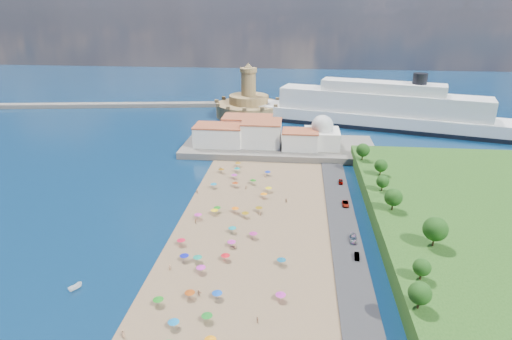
# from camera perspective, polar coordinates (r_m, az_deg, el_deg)

# --- Properties ---
(ground) EXTENTS (700.00, 700.00, 0.00)m
(ground) POSITION_cam_1_polar(r_m,az_deg,el_deg) (138.77, -2.70, -6.75)
(ground) COLOR #071938
(ground) RESTS_ON ground
(terrace) EXTENTS (90.00, 36.00, 3.00)m
(terrace) POSITION_cam_1_polar(r_m,az_deg,el_deg) (204.47, 3.03, 3.09)
(terrace) COLOR #59544C
(terrace) RESTS_ON ground
(jetty) EXTENTS (18.00, 70.00, 2.40)m
(jetty) POSITION_cam_1_polar(r_m,az_deg,el_deg) (239.85, -1.82, 5.77)
(jetty) COLOR #59544C
(jetty) RESTS_ON ground
(breakwater) EXTENTS (199.03, 34.77, 2.60)m
(breakwater) POSITION_cam_1_polar(r_m,az_deg,el_deg) (309.50, -19.17, 8.17)
(breakwater) COLOR #59544C
(breakwater) RESTS_ON ground
(waterfront_buildings) EXTENTS (57.00, 29.00, 11.00)m
(waterfront_buildings) POSITION_cam_1_polar(r_m,az_deg,el_deg) (204.17, -0.60, 4.96)
(waterfront_buildings) COLOR silver
(waterfront_buildings) RESTS_ON terrace
(domed_building) EXTENTS (16.00, 16.00, 15.00)m
(domed_building) POSITION_cam_1_polar(r_m,az_deg,el_deg) (200.48, 8.78, 4.73)
(domed_building) COLOR silver
(domed_building) RESTS_ON terrace
(fortress) EXTENTS (40.00, 40.00, 32.40)m
(fortress) POSITION_cam_1_polar(r_m,az_deg,el_deg) (267.41, -0.99, 8.61)
(fortress) COLOR #A68653
(fortress) RESTS_ON ground
(cruise_ship) EXTENTS (142.93, 58.21, 31.11)m
(cruise_ship) POSITION_cam_1_polar(r_m,az_deg,el_deg) (251.80, 16.20, 7.57)
(cruise_ship) COLOR black
(cruise_ship) RESTS_ON ground
(beach_parasols) EXTENTS (32.69, 116.79, 2.20)m
(beach_parasols) POSITION_cam_1_polar(r_m,az_deg,el_deg) (128.62, -4.17, -8.11)
(beach_parasols) COLOR gray
(beach_parasols) RESTS_ON beach
(beachgoers) EXTENTS (33.93, 97.35, 1.85)m
(beachgoers) POSITION_cam_1_polar(r_m,az_deg,el_deg) (137.23, -3.61, -6.58)
(beachgoers) COLOR tan
(beachgoers) RESTS_ON beach
(moored_boats) EXTENTS (11.82, 28.97, 1.57)m
(moored_boats) POSITION_cam_1_polar(r_m,az_deg,el_deg) (105.05, -24.06, -18.69)
(moored_boats) COLOR white
(moored_boats) RESTS_ON ground
(parked_cars) EXTENTS (2.39, 56.21, 1.43)m
(parked_cars) POSITION_cam_1_polar(r_m,az_deg,el_deg) (142.82, 12.14, -5.76)
(parked_cars) COLOR gray
(parked_cars) RESTS_ON promenade
(hillside_trees) EXTENTS (15.73, 112.37, 8.18)m
(hillside_trees) POSITION_cam_1_polar(r_m,az_deg,el_deg) (131.20, 18.63, -4.73)
(hillside_trees) COLOR #382314
(hillside_trees) RESTS_ON hillside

